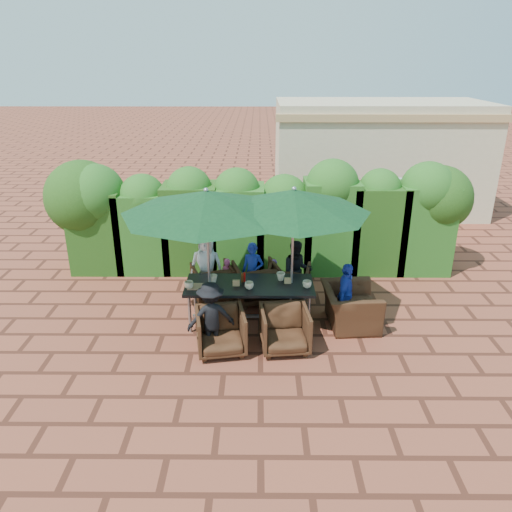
{
  "coord_description": "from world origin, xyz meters",
  "views": [
    {
      "loc": [
        -0.02,
        -7.92,
        4.43
      ],
      "look_at": [
        -0.08,
        0.4,
        1.07
      ],
      "focal_mm": 35.0,
      "sensor_mm": 36.0,
      "label": 1
    }
  ],
  "objects_px": {
    "umbrella_left": "(206,203)",
    "umbrella_right": "(294,201)",
    "chair_end_right": "(351,301)",
    "dining_table": "(249,288)",
    "chair_near_left": "(221,329)",
    "chair_far_right": "(289,282)",
    "chair_far_mid": "(256,280)",
    "chair_far_left": "(213,280)",
    "chair_near_right": "(285,327)"
  },
  "relations": [
    {
      "from": "chair_far_left",
      "to": "chair_far_mid",
      "type": "xyz_separation_m",
      "value": [
        0.85,
        -0.09,
        0.04
      ]
    },
    {
      "from": "chair_far_left",
      "to": "chair_near_right",
      "type": "xyz_separation_m",
      "value": [
        1.31,
        -1.82,
        0.01
      ]
    },
    {
      "from": "chair_far_mid",
      "to": "chair_far_right",
      "type": "relative_size",
      "value": 1.05
    },
    {
      "from": "chair_end_right",
      "to": "umbrella_right",
      "type": "bearing_deg",
      "value": 79.36
    },
    {
      "from": "umbrella_right",
      "to": "chair_far_left",
      "type": "height_order",
      "value": "umbrella_right"
    },
    {
      "from": "dining_table",
      "to": "umbrella_right",
      "type": "bearing_deg",
      "value": 5.43
    },
    {
      "from": "umbrella_right",
      "to": "chair_end_right",
      "type": "xyz_separation_m",
      "value": [
        1.03,
        -0.12,
        -1.75
      ]
    },
    {
      "from": "chair_end_right",
      "to": "chair_far_right",
      "type": "bearing_deg",
      "value": 44.35
    },
    {
      "from": "umbrella_left",
      "to": "chair_end_right",
      "type": "distance_m",
      "value": 3.02
    },
    {
      "from": "umbrella_right",
      "to": "chair_far_mid",
      "type": "xyz_separation_m",
      "value": [
        -0.62,
        0.8,
        -1.8
      ]
    },
    {
      "from": "chair_far_left",
      "to": "chair_near_left",
      "type": "bearing_deg",
      "value": 79.69
    },
    {
      "from": "chair_far_left",
      "to": "dining_table",
      "type": "bearing_deg",
      "value": 108.2
    },
    {
      "from": "chair_end_right",
      "to": "dining_table",
      "type": "bearing_deg",
      "value": 84.46
    },
    {
      "from": "umbrella_right",
      "to": "chair_far_mid",
      "type": "relative_size",
      "value": 3.09
    },
    {
      "from": "dining_table",
      "to": "chair_near_right",
      "type": "height_order",
      "value": "chair_near_right"
    },
    {
      "from": "umbrella_right",
      "to": "chair_far_right",
      "type": "relative_size",
      "value": 3.24
    },
    {
      "from": "umbrella_right",
      "to": "chair_far_mid",
      "type": "bearing_deg",
      "value": 127.5
    },
    {
      "from": "umbrella_left",
      "to": "chair_near_right",
      "type": "bearing_deg",
      "value": -33.32
    },
    {
      "from": "chair_end_right",
      "to": "chair_near_right",
      "type": "bearing_deg",
      "value": 120.4
    },
    {
      "from": "chair_far_left",
      "to": "chair_near_right",
      "type": "bearing_deg",
      "value": 106.68
    },
    {
      "from": "dining_table",
      "to": "chair_near_right",
      "type": "xyz_separation_m",
      "value": [
        0.58,
        -0.86,
        -0.29
      ]
    },
    {
      "from": "umbrella_left",
      "to": "umbrella_right",
      "type": "relative_size",
      "value": 1.1
    },
    {
      "from": "chair_near_left",
      "to": "umbrella_right",
      "type": "bearing_deg",
      "value": 30.46
    },
    {
      "from": "umbrella_right",
      "to": "chair_far_left",
      "type": "bearing_deg",
      "value": 148.68
    },
    {
      "from": "chair_near_left",
      "to": "chair_near_right",
      "type": "bearing_deg",
      "value": -6.07
    },
    {
      "from": "umbrella_left",
      "to": "chair_far_right",
      "type": "bearing_deg",
      "value": 32.1
    },
    {
      "from": "dining_table",
      "to": "chair_near_left",
      "type": "distance_m",
      "value": 1.06
    },
    {
      "from": "chair_far_right",
      "to": "chair_near_left",
      "type": "height_order",
      "value": "chair_far_right"
    },
    {
      "from": "dining_table",
      "to": "umbrella_right",
      "type": "xyz_separation_m",
      "value": [
        0.73,
        0.07,
        1.54
      ]
    },
    {
      "from": "umbrella_right",
      "to": "chair_far_right",
      "type": "xyz_separation_m",
      "value": [
        0.0,
        0.8,
        -1.82
      ]
    },
    {
      "from": "chair_far_left",
      "to": "chair_end_right",
      "type": "xyz_separation_m",
      "value": [
        2.5,
        -1.02,
        0.08
      ]
    },
    {
      "from": "chair_far_right",
      "to": "chair_end_right",
      "type": "relative_size",
      "value": 0.75
    },
    {
      "from": "chair_far_right",
      "to": "chair_near_right",
      "type": "height_order",
      "value": "chair_far_right"
    },
    {
      "from": "chair_near_right",
      "to": "chair_near_left",
      "type": "bearing_deg",
      "value": 178.01
    },
    {
      "from": "umbrella_left",
      "to": "dining_table",
      "type": "bearing_deg",
      "value": 1.79
    },
    {
      "from": "chair_far_mid",
      "to": "chair_far_right",
      "type": "distance_m",
      "value": 0.62
    },
    {
      "from": "dining_table",
      "to": "chair_far_mid",
      "type": "height_order",
      "value": "chair_far_mid"
    },
    {
      "from": "chair_far_mid",
      "to": "chair_far_right",
      "type": "bearing_deg",
      "value": 163.93
    },
    {
      "from": "dining_table",
      "to": "umbrella_left",
      "type": "bearing_deg",
      "value": -178.21
    },
    {
      "from": "dining_table",
      "to": "umbrella_right",
      "type": "distance_m",
      "value": 1.7
    },
    {
      "from": "umbrella_left",
      "to": "chair_far_left",
      "type": "relative_size",
      "value": 3.74
    },
    {
      "from": "umbrella_left",
      "to": "chair_far_right",
      "type": "distance_m",
      "value": 2.47
    },
    {
      "from": "chair_far_right",
      "to": "chair_near_right",
      "type": "distance_m",
      "value": 1.73
    },
    {
      "from": "dining_table",
      "to": "umbrella_left",
      "type": "xyz_separation_m",
      "value": [
        -0.69,
        -0.02,
        1.54
      ]
    },
    {
      "from": "umbrella_left",
      "to": "chair_far_mid",
      "type": "xyz_separation_m",
      "value": [
        0.8,
        0.9,
        -1.8
      ]
    },
    {
      "from": "chair_near_left",
      "to": "chair_end_right",
      "type": "bearing_deg",
      "value": 11.62
    },
    {
      "from": "chair_far_right",
      "to": "chair_near_right",
      "type": "xyz_separation_m",
      "value": [
        -0.15,
        -1.73,
        -0.01
      ]
    },
    {
      "from": "chair_far_left",
      "to": "chair_near_left",
      "type": "distance_m",
      "value": 1.91
    },
    {
      "from": "chair_far_left",
      "to": "chair_far_mid",
      "type": "relative_size",
      "value": 0.91
    },
    {
      "from": "chair_far_left",
      "to": "chair_end_right",
      "type": "distance_m",
      "value": 2.7
    }
  ]
}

